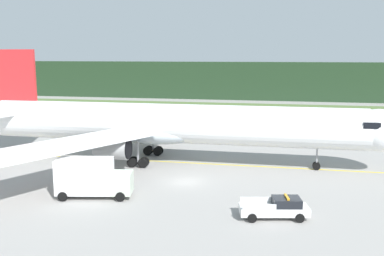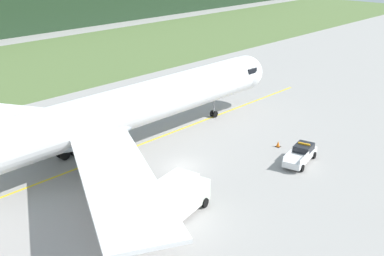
{
  "view_description": "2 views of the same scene",
  "coord_description": "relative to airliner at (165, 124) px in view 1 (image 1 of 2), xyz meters",
  "views": [
    {
      "loc": [
        9.45,
        -43.24,
        13.65
      ],
      "look_at": [
        -0.69,
        6.8,
        4.72
      ],
      "focal_mm": 39.78,
      "sensor_mm": 36.0,
      "label": 1
    },
    {
      "loc": [
        -33.52,
        -32.63,
        22.59
      ],
      "look_at": [
        0.39,
        -0.92,
        4.61
      ],
      "focal_mm": 45.07,
      "sensor_mm": 36.0,
      "label": 2
    }
  ],
  "objects": [
    {
      "name": "taxiway_centerline_main",
      "position": [
        0.83,
        -0.0,
        -4.88
      ],
      "size": [
        75.34,
        0.59,
        0.01
      ],
      "primitive_type": "cube",
      "rotation": [
        0.0,
        0.0,
        -0.0
      ],
      "color": "yellow",
      "rests_on": "ground"
    },
    {
      "name": "ground",
      "position": [
        4.48,
        -7.99,
        -4.88
      ],
      "size": [
        320.0,
        320.0,
        0.0
      ],
      "primitive_type": "plane",
      "color": "gray"
    },
    {
      "name": "distant_tree_line",
      "position": [
        4.48,
        78.11,
        0.73
      ],
      "size": [
        288.0,
        5.89,
        11.23
      ],
      "primitive_type": "cube",
      "color": "#203621",
      "rests_on": "ground"
    },
    {
      "name": "airliner",
      "position": [
        0.0,
        0.0,
        0.0
      ],
      "size": [
        56.18,
        45.12,
        14.23
      ],
      "color": "white",
      "rests_on": "ground"
    },
    {
      "name": "catering_truck",
      "position": [
        -3.33,
        -14.65,
        -2.9
      ],
      "size": [
        7.47,
        3.78,
        3.96
      ],
      "color": "silver",
      "rests_on": "ground"
    },
    {
      "name": "ops_pickup_truck",
      "position": [
        14.16,
        -16.53,
        -3.98
      ],
      "size": [
        6.0,
        3.07,
        1.94
      ],
      "color": "white",
      "rests_on": "ground"
    },
    {
      "name": "apron_cone",
      "position": [
        16.02,
        -12.38,
        -4.53
      ],
      "size": [
        0.57,
        0.57,
        0.71
      ],
      "color": "black",
      "rests_on": "ground"
    },
    {
      "name": "grass_verge",
      "position": [
        4.48,
        45.68,
        -4.86
      ],
      "size": [
        320.0,
        43.56,
        0.04
      ],
      "primitive_type": "cube",
      "color": "#546C39",
      "rests_on": "ground"
    }
  ]
}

